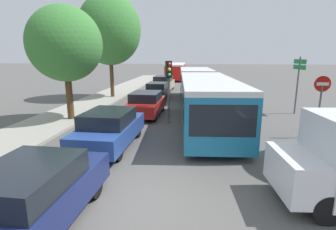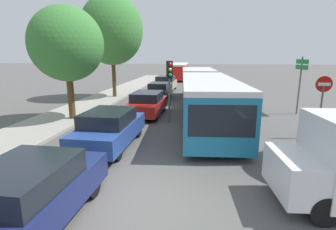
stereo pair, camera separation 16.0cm
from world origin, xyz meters
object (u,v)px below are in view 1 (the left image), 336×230
(queued_car_black, at_px, (157,91))
(tree_left_mid, at_px, (64,46))
(articulated_bus, at_px, (201,90))
(direction_sign_post, at_px, (299,74))
(queued_car_tan, at_px, (163,83))
(queued_car_blue, at_px, (110,129))
(tree_left_far, at_px, (110,30))
(queued_car_red, at_px, (146,104))
(queued_car_navy, at_px, (31,197))
(city_bus_rear, at_px, (176,70))
(no_entry_sign, at_px, (321,97))
(traffic_light, at_px, (169,78))

(queued_car_black, relative_size, tree_left_mid, 0.64)
(articulated_bus, height_order, direction_sign_post, direction_sign_post)
(articulated_bus, distance_m, direction_sign_post, 6.13)
(articulated_bus, xyz_separation_m, queued_car_tan, (-3.83, 10.11, -0.69))
(queued_car_blue, relative_size, direction_sign_post, 1.23)
(articulated_bus, relative_size, tree_left_far, 2.00)
(direction_sign_post, relative_size, tree_left_far, 0.42)
(queued_car_blue, height_order, tree_left_mid, tree_left_mid)
(articulated_bus, distance_m, tree_left_far, 10.00)
(articulated_bus, bearing_deg, queued_car_black, -148.25)
(queued_car_red, height_order, tree_left_mid, tree_left_mid)
(tree_left_mid, bearing_deg, queued_car_navy, -67.77)
(city_bus_rear, relative_size, queued_car_navy, 2.49)
(articulated_bus, height_order, tree_left_far, tree_left_far)
(articulated_bus, height_order, queued_car_black, articulated_bus)
(queued_car_tan, bearing_deg, no_entry_sign, -147.61)
(queued_car_navy, xyz_separation_m, tree_left_mid, (-3.75, 9.18, 3.40))
(no_entry_sign, xyz_separation_m, tree_left_far, (-12.83, 9.79, 3.84))
(queued_car_tan, bearing_deg, tree_left_far, 145.41)
(no_entry_sign, height_order, tree_left_far, tree_left_far)
(queued_car_blue, height_order, no_entry_sign, no_entry_sign)
(queued_car_tan, distance_m, tree_left_far, 8.12)
(articulated_bus, distance_m, queued_car_blue, 8.10)
(city_bus_rear, xyz_separation_m, queued_car_red, (0.24, -25.16, -0.61))
(queued_car_red, bearing_deg, articulated_bus, -66.53)
(city_bus_rear, xyz_separation_m, tree_left_mid, (-3.84, -27.03, 2.81))
(queued_car_navy, bearing_deg, city_bus_rear, 1.19)
(queued_car_red, height_order, no_entry_sign, no_entry_sign)
(no_entry_sign, distance_m, tree_left_mid, 12.99)
(queued_car_blue, relative_size, queued_car_tan, 0.99)
(city_bus_rear, bearing_deg, queued_car_red, 179.86)
(city_bus_rear, xyz_separation_m, queued_car_navy, (-0.09, -36.21, -0.60))
(queued_car_navy, bearing_deg, queued_car_black, 1.24)
(queued_car_black, bearing_deg, tree_left_far, 93.99)
(city_bus_rear, distance_m, tree_left_mid, 27.45)
(queued_car_tan, height_order, tree_left_mid, tree_left_mid)
(queued_car_red, xyz_separation_m, traffic_light, (1.58, -1.60, 1.75))
(traffic_light, relative_size, tree_left_mid, 0.54)
(city_bus_rear, relative_size, direction_sign_post, 3.05)
(no_entry_sign, bearing_deg, traffic_light, -105.31)
(queued_car_tan, bearing_deg, direction_sign_post, -133.67)
(queued_car_black, distance_m, no_entry_sign, 13.42)
(traffic_light, bearing_deg, queued_car_black, 173.40)
(tree_left_mid, distance_m, tree_left_far, 8.29)
(articulated_bus, relative_size, traffic_light, 5.08)
(tree_left_mid, bearing_deg, queued_car_red, 24.61)
(queued_car_navy, bearing_deg, tree_left_far, 14.01)
(city_bus_rear, height_order, tree_left_mid, tree_left_mid)
(queued_car_red, distance_m, no_entry_sign, 9.36)
(articulated_bus, xyz_separation_m, queued_car_black, (-3.69, 5.07, -0.77))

